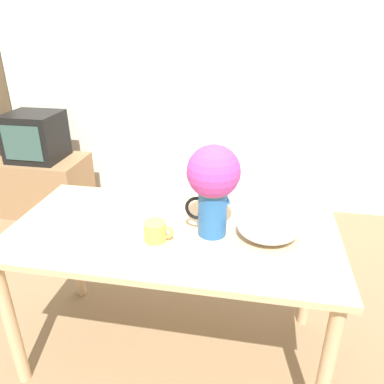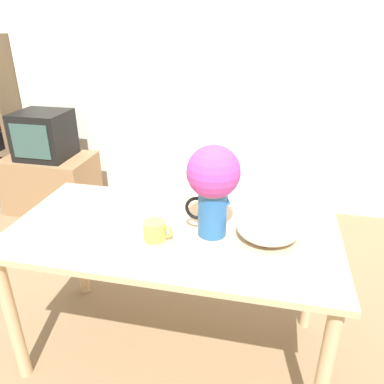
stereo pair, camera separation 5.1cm
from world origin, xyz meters
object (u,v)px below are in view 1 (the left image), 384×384
Objects in this scene: coffee_mug at (156,231)px; tv_set at (35,136)px; white_bowl at (268,226)px; flower_vase at (213,182)px.

tv_set reaches higher than coffee_mug.
white_bowl is (0.48, 0.12, 0.01)m from coffee_mug.
coffee_mug is at bearing -44.47° from tv_set.
white_bowl is at bearing 13.82° from coffee_mug.
white_bowl is 0.64× the size of tv_set.
tv_set is at bearing 141.69° from flower_vase.
flower_vase is 0.32m from white_bowl.
flower_vase is 0.33m from coffee_mug.
tv_set is (-1.96, 1.33, -0.09)m from white_bowl.
tv_set is (-1.71, 1.35, -0.30)m from flower_vase.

